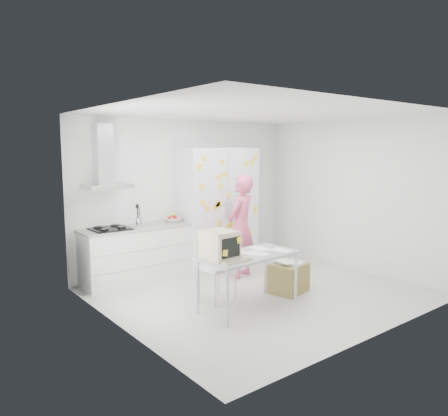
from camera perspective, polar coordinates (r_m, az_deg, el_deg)
floor at (r=6.83m, az=4.69°, el=-10.99°), size 4.50×4.00×0.02m
walls at (r=7.07m, az=0.85°, el=0.98°), size 4.52×4.01×2.70m
ceiling at (r=6.50m, az=4.96°, el=12.30°), size 4.50×4.00×0.02m
counter_run at (r=7.39m, az=-11.31°, el=-5.79°), size 1.84×0.63×1.28m
range_hood at (r=7.13m, az=-15.38°, el=5.67°), size 0.70×0.48×1.01m
tall_cabinet at (r=8.12m, az=-0.92°, el=0.06°), size 1.50×0.68×2.20m
person at (r=7.42m, az=2.22°, el=-2.42°), size 0.75×0.63×1.75m
desk at (r=5.75m, az=0.91°, el=-5.54°), size 1.46×0.80×1.13m
chair at (r=6.36m, az=-1.44°, el=-6.85°), size 0.49×0.49×1.02m
cardboard_box at (r=6.83m, az=8.45°, el=-8.96°), size 0.63×0.55×0.48m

